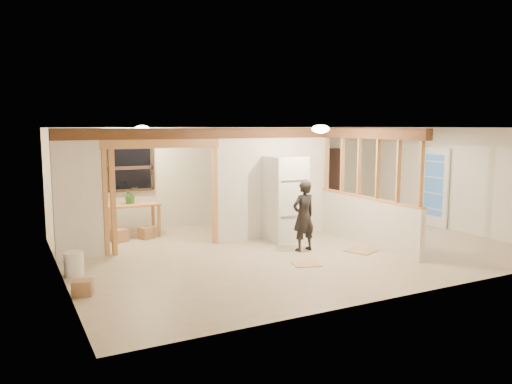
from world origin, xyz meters
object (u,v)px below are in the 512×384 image
shop_vac (77,236)px  bookshelf (325,182)px  refrigerator (285,199)px  woman (304,216)px  work_table (132,220)px

shop_vac → bookshelf: 7.03m
refrigerator → shop_vac: (-4.27, 1.19, -0.64)m
refrigerator → woman: bearing=-98.6°
refrigerator → bookshelf: bearing=40.5°
woman → work_table: size_ratio=1.19×
refrigerator → shop_vac: 4.48m
woman → bookshelf: size_ratio=0.76×
woman → shop_vac: size_ratio=2.43×
work_table → bookshelf: bearing=4.8°
bookshelf → shop_vac: bearing=-171.2°
woman → work_table: (-2.81, 2.89, -0.34)m
work_table → shop_vac: 1.50m
work_table → woman: bearing=-44.7°
refrigerator → work_table: 3.56m
refrigerator → shop_vac: refrigerator is taller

